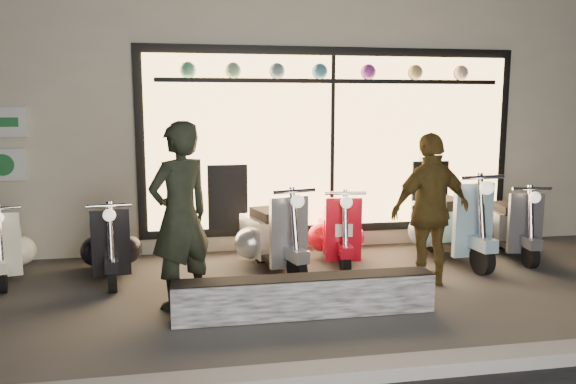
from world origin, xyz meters
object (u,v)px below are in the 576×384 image
object	(u,v)px
man	(180,216)
scooter_silver	(270,235)
scooter_red	(337,232)
graffiti_barrier	(305,296)
woman	(431,210)

from	to	relation	value
man	scooter_silver	bearing A→B (deg)	-166.38
scooter_red	graffiti_barrier	bearing A→B (deg)	-106.68
scooter_red	man	distance (m)	2.52
scooter_silver	scooter_red	size ratio (longest dim) A/B	1.06
graffiti_barrier	man	size ratio (longest dim) A/B	1.35
scooter_silver	scooter_red	world-z (taller)	scooter_silver
scooter_red	woman	world-z (taller)	woman
graffiti_barrier	woman	xyz separation A→B (m)	(1.61, 0.70, 0.68)
graffiti_barrier	scooter_red	xyz separation A→B (m)	(0.84, 1.87, 0.20)
woman	graffiti_barrier	bearing A→B (deg)	10.79
scooter_red	scooter_silver	bearing A→B (deg)	-163.49
scooter_red	woman	xyz separation A→B (m)	(0.78, -1.17, 0.48)
scooter_red	man	bearing A→B (deg)	-138.22
man	graffiti_barrier	bearing A→B (deg)	123.27
graffiti_barrier	woman	world-z (taller)	woman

